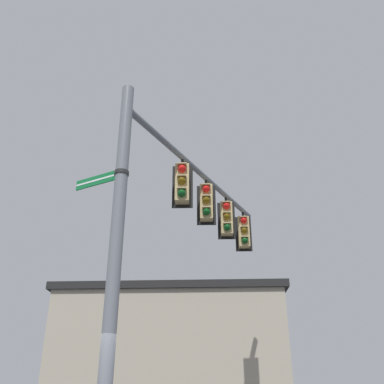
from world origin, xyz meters
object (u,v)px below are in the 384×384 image
Objects in this scene: traffic_light_nearest_pole at (182,183)px; traffic_light_mid_outer at (227,218)px; traffic_light_arm_end at (244,232)px; traffic_light_mid_inner at (206,202)px; street_name_sign at (108,177)px.

traffic_light_nearest_pole is 2.74m from traffic_light_mid_outer.
traffic_light_mid_outer is at bearing -117.18° from traffic_light_nearest_pole.
traffic_light_mid_outer and traffic_light_arm_end have the same top height.
traffic_light_mid_inner is at bearing -117.18° from traffic_light_nearest_pole.
traffic_light_mid_outer is (-1.25, -2.44, 0.00)m from traffic_light_nearest_pole.
traffic_light_mid_outer reaches higher than street_name_sign.
traffic_light_arm_end is 1.06× the size of street_name_sign.
traffic_light_mid_outer is at bearing -117.18° from traffic_light_mid_inner.
traffic_light_mid_outer is 5.28m from street_name_sign.
traffic_light_mid_outer is at bearing -121.05° from street_name_sign.
traffic_light_arm_end is at bearing -117.18° from traffic_light_mid_inner.
traffic_light_mid_outer is 1.06× the size of street_name_sign.
traffic_light_nearest_pole reaches higher than street_name_sign.
traffic_light_mid_inner reaches higher than street_name_sign.
traffic_light_arm_end is 6.63m from street_name_sign.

